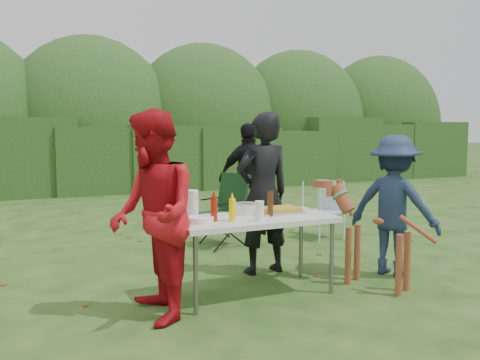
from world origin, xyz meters
name	(u,v)px	position (x,y,z in m)	size (l,w,h in m)	color
ground	(237,287)	(0.00, 0.00, 0.00)	(80.00, 80.00, 0.00)	#1E4211
hedge_row	(102,157)	(0.00, 8.00, 0.85)	(22.00, 1.40, 1.70)	#23471C
shrub_backdrop	(91,126)	(0.00, 9.60, 1.60)	(20.00, 2.60, 3.20)	#3D6628
folding_table	(254,223)	(0.06, -0.27, 0.69)	(1.50, 0.70, 0.74)	silver
person_cook	(263,193)	(0.46, 0.34, 0.87)	(0.63, 0.42, 1.74)	black
person_red_jacket	(153,216)	(-0.96, -0.50, 0.86)	(0.84, 0.65, 1.73)	red
person_black_puffy	(249,177)	(1.30, 2.47, 0.82)	(0.96, 0.40, 1.63)	black
child	(394,205)	(1.71, -0.28, 0.75)	(0.96, 0.55, 1.49)	#1E2D4D
dog	(378,237)	(1.25, -0.58, 0.50)	(1.06, 0.42, 1.01)	brown
camping_chair	(222,209)	(0.55, 1.73, 0.48)	(0.60, 0.60, 0.96)	#133516
lawn_chair	(323,209)	(2.02, 1.53, 0.41)	(0.48, 0.48, 0.82)	#4E8BB7
food_tray	(278,212)	(0.37, -0.17, 0.75)	(0.45, 0.30, 0.02)	#B7B7BA
focaccia_bread	(278,209)	(0.37, -0.17, 0.78)	(0.40, 0.26, 0.04)	gold
mustard_bottle	(232,210)	(-0.21, -0.38, 0.84)	(0.06, 0.06, 0.20)	#FFE900
ketchup_bottle	(214,209)	(-0.36, -0.31, 0.85)	(0.06, 0.06, 0.22)	maroon
beer_bottle	(270,204)	(0.21, -0.29, 0.86)	(0.06, 0.06, 0.24)	#47230F
paper_towel_roll	(192,204)	(-0.49, -0.10, 0.87)	(0.12, 0.12, 0.26)	white
cup_stack	(259,211)	(0.01, -0.47, 0.83)	(0.08, 0.08, 0.18)	white
pasta_bowl	(246,208)	(0.07, -0.07, 0.79)	(0.26, 0.26, 0.10)	silver
plate_stack	(200,220)	(-0.50, -0.32, 0.77)	(0.24, 0.24, 0.05)	white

